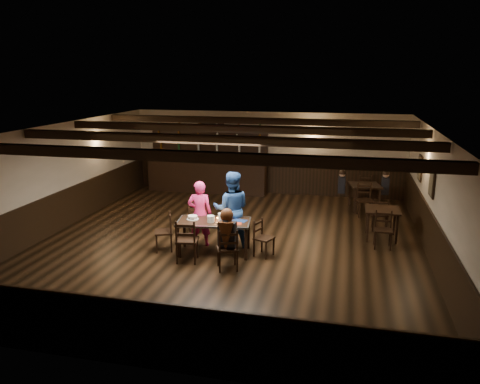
% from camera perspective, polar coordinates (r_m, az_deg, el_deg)
% --- Properties ---
extents(ground, '(10.00, 10.00, 0.00)m').
position_cam_1_polar(ground, '(11.21, -1.30, -6.19)').
color(ground, black).
rests_on(ground, ground).
extents(room_shell, '(9.02, 10.02, 2.71)m').
position_cam_1_polar(room_shell, '(10.76, -1.25, 2.61)').
color(room_shell, beige).
rests_on(room_shell, ground).
extents(dining_table, '(1.70, 1.01, 0.75)m').
position_cam_1_polar(dining_table, '(10.39, -3.21, -3.95)').
color(dining_table, black).
rests_on(dining_table, ground).
extents(chair_near_left, '(0.50, 0.49, 0.95)m').
position_cam_1_polar(chair_near_left, '(9.95, -6.56, -5.58)').
color(chair_near_left, black).
rests_on(chair_near_left, ground).
extents(chair_near_right, '(0.53, 0.52, 0.89)m').
position_cam_1_polar(chair_near_right, '(9.53, -1.49, -6.65)').
color(chair_near_right, black).
rests_on(chair_near_right, ground).
extents(chair_end_left, '(0.51, 0.52, 0.87)m').
position_cam_1_polar(chair_end_left, '(10.73, -8.92, -4.44)').
color(chair_end_left, black).
rests_on(chair_end_left, ground).
extents(chair_end_right, '(0.48, 0.49, 0.82)m').
position_cam_1_polar(chair_end_right, '(10.33, 2.61, -5.21)').
color(chair_end_right, black).
rests_on(chair_end_right, ground).
extents(chair_far_pushed, '(0.53, 0.52, 0.84)m').
position_cam_1_polar(chair_far_pushed, '(11.85, -5.36, -2.60)').
color(chair_far_pushed, black).
rests_on(chair_far_pushed, ground).
extents(woman_pink, '(0.62, 0.47, 1.55)m').
position_cam_1_polar(woman_pink, '(10.85, -4.92, -2.63)').
color(woman_pink, '#F22C7B').
rests_on(woman_pink, ground).
extents(man_blue, '(0.98, 0.83, 1.77)m').
position_cam_1_polar(man_blue, '(10.77, -1.05, -2.10)').
color(man_blue, navy).
rests_on(man_blue, ground).
extents(seated_person, '(0.36, 0.53, 0.87)m').
position_cam_1_polar(seated_person, '(9.47, -1.59, -4.64)').
color(seated_person, black).
rests_on(seated_person, ground).
extents(cake, '(0.27, 0.27, 0.09)m').
position_cam_1_polar(cake, '(10.51, -5.79, -3.12)').
color(cake, white).
rests_on(cake, dining_table).
extents(plate_stack_a, '(0.16, 0.16, 0.15)m').
position_cam_1_polar(plate_stack_a, '(10.26, -3.57, -3.29)').
color(plate_stack_a, white).
rests_on(plate_stack_a, dining_table).
extents(plate_stack_b, '(0.15, 0.15, 0.18)m').
position_cam_1_polar(plate_stack_b, '(10.31, -2.26, -3.08)').
color(plate_stack_b, white).
rests_on(plate_stack_b, dining_table).
extents(tea_light, '(0.06, 0.06, 0.06)m').
position_cam_1_polar(tea_light, '(10.42, -2.75, -3.29)').
color(tea_light, '#A5A8AD').
rests_on(tea_light, dining_table).
extents(salt_shaker, '(0.04, 0.04, 0.09)m').
position_cam_1_polar(salt_shaker, '(10.26, -1.44, -3.44)').
color(salt_shaker, silver).
rests_on(salt_shaker, dining_table).
extents(pepper_shaker, '(0.04, 0.04, 0.09)m').
position_cam_1_polar(pepper_shaker, '(10.24, -1.23, -3.48)').
color(pepper_shaker, '#A5A8AD').
rests_on(pepper_shaker, dining_table).
extents(drink_glass, '(0.08, 0.08, 0.12)m').
position_cam_1_polar(drink_glass, '(10.45, -1.38, -3.02)').
color(drink_glass, silver).
rests_on(drink_glass, dining_table).
extents(menu_red, '(0.33, 0.26, 0.00)m').
position_cam_1_polar(menu_red, '(10.18, -0.62, -3.84)').
color(menu_red, maroon).
rests_on(menu_red, dining_table).
extents(menu_blue, '(0.34, 0.27, 0.00)m').
position_cam_1_polar(menu_blue, '(10.37, -0.02, -3.49)').
color(menu_blue, navy).
rests_on(menu_blue, dining_table).
extents(bar_counter, '(4.24, 0.70, 2.20)m').
position_cam_1_polar(bar_counter, '(15.90, -3.96, 2.66)').
color(bar_counter, black).
rests_on(bar_counter, ground).
extents(back_table_a, '(0.80, 0.80, 0.75)m').
position_cam_1_polar(back_table_a, '(11.80, 16.95, -2.46)').
color(back_table_a, black).
rests_on(back_table_a, ground).
extents(back_table_b, '(1.01, 1.01, 0.75)m').
position_cam_1_polar(back_table_b, '(14.21, 14.97, 0.50)').
color(back_table_b, black).
rests_on(back_table_b, ground).
extents(bg_patron_left, '(0.21, 0.33, 0.68)m').
position_cam_1_polar(bg_patron_left, '(14.20, 12.32, 1.28)').
color(bg_patron_left, black).
rests_on(bg_patron_left, ground).
extents(bg_patron_right, '(0.21, 0.34, 0.71)m').
position_cam_1_polar(bg_patron_right, '(14.36, 17.30, 1.16)').
color(bg_patron_right, black).
rests_on(bg_patron_right, ground).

